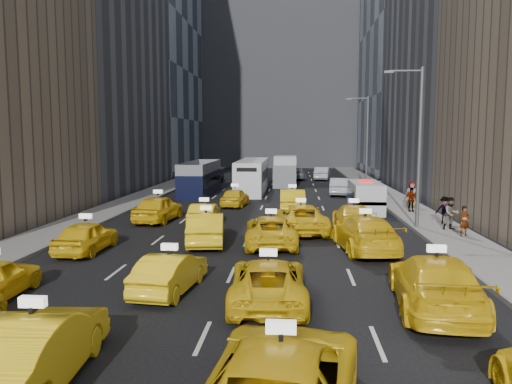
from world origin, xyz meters
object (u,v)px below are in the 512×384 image
city_bus (252,176)px  pedestrian_0 (464,221)px  nypd_van (365,197)px  box_truck (285,171)px  double_decker (200,178)px  taxi_1 (35,348)px  taxi_2 (281,382)px

city_bus → pedestrian_0: 24.56m
nypd_van → box_truck: box_truck is taller
double_decker → city_bus: (4.56, 2.34, 0.06)m
nypd_van → box_truck: (-5.91, 18.18, 0.54)m
taxi_1 → nypd_van: bearing=-116.0°
taxi_1 → taxi_2: bearing=164.5°
taxi_1 → pedestrian_0: bearing=-134.8°
taxi_1 → city_bus: 37.26m
box_truck → pedestrian_0: (9.62, -27.32, -0.61)m
double_decker → nypd_van: bearing=-27.6°
nypd_van → box_truck: 19.12m
city_bus → double_decker: bearing=-152.5°
city_bus → taxi_1: bearing=-92.0°
nypd_van → pedestrian_0: bearing=-62.3°
box_truck → nypd_van: bearing=-69.8°
taxi_1 → box_truck: 43.71m
taxi_2 → box_truck: box_truck is taller
box_truck → pedestrian_0: 28.97m
taxi_1 → double_decker: bearing=-88.6°
nypd_van → double_decker: 16.53m
nypd_van → taxi_2: bearing=-95.5°
taxi_2 → double_decker: size_ratio=0.58×
taxi_1 → taxi_2: taxi_2 is taller
taxi_1 → box_truck: (4.50, 43.47, 0.74)m
double_decker → pedestrian_0: double_decker is taller
taxi_1 → taxi_2: size_ratio=0.82×
city_bus → box_truck: (2.98, 6.24, 0.05)m
taxi_2 → city_bus: (-3.67, 38.31, 0.68)m
double_decker → box_truck: bearing=56.6°
box_truck → pedestrian_0: box_truck is taller
taxi_1 → nypd_van: nypd_van is taller
nypd_van → box_truck: size_ratio=0.77×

